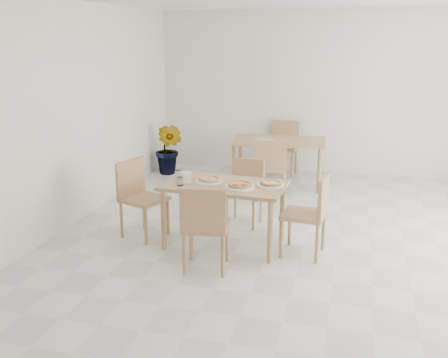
% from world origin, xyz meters
% --- Properties ---
extents(main_table, '(1.42, 0.86, 0.75)m').
position_xyz_m(main_table, '(-0.91, -0.23, 0.66)').
color(main_table, '#AB8058').
rests_on(main_table, ground).
extents(chair_south, '(0.52, 0.52, 0.93)m').
position_xyz_m(chair_south, '(-0.93, -0.96, 0.54)').
color(chair_south, tan).
rests_on(chair_south, ground).
extents(chair_north, '(0.45, 0.45, 0.84)m').
position_xyz_m(chair_north, '(-0.83, 0.59, 0.49)').
color(chair_north, tan).
rests_on(chair_north, ground).
extents(chair_west, '(0.59, 0.59, 0.93)m').
position_xyz_m(chair_west, '(-2.00, -0.15, 0.54)').
color(chair_west, tan).
rests_on(chair_west, ground).
extents(chair_east, '(0.50, 0.50, 0.92)m').
position_xyz_m(chair_east, '(0.09, -0.26, 0.54)').
color(chair_east, tan).
rests_on(chair_east, ground).
extents(plate_margherita, '(0.32, 0.32, 0.02)m').
position_xyz_m(plate_margherita, '(-1.10, -0.20, 0.76)').
color(plate_margherita, white).
rests_on(plate_margherita, main_table).
extents(plate_mushroom, '(0.31, 0.31, 0.02)m').
position_xyz_m(plate_mushroom, '(-0.39, -0.18, 0.76)').
color(plate_mushroom, white).
rests_on(plate_mushroom, main_table).
extents(plate_pepperoni, '(0.34, 0.34, 0.02)m').
position_xyz_m(plate_pepperoni, '(-0.71, -0.33, 0.76)').
color(plate_pepperoni, white).
rests_on(plate_pepperoni, main_table).
extents(pizza_margherita, '(0.32, 0.32, 0.03)m').
position_xyz_m(pizza_margherita, '(-1.10, -0.20, 0.78)').
color(pizza_margherita, tan).
rests_on(pizza_margherita, plate_margherita).
extents(pizza_mushroom, '(0.23, 0.23, 0.03)m').
position_xyz_m(pizza_mushroom, '(-0.39, -0.18, 0.78)').
color(pizza_mushroom, tan).
rests_on(pizza_mushroom, plate_mushroom).
extents(pizza_pepperoni, '(0.31, 0.31, 0.03)m').
position_xyz_m(pizza_pepperoni, '(-0.71, -0.33, 0.78)').
color(pizza_pepperoni, tan).
rests_on(pizza_pepperoni, plate_pepperoni).
extents(tumbler_a, '(0.07, 0.07, 0.10)m').
position_xyz_m(tumbler_a, '(-1.37, -0.42, 0.80)').
color(tumbler_a, white).
rests_on(tumbler_a, main_table).
extents(tumbler_b, '(0.08, 0.08, 0.10)m').
position_xyz_m(tumbler_b, '(-1.49, -0.16, 0.80)').
color(tumbler_b, white).
rests_on(tumbler_b, main_table).
extents(napkin_holder, '(0.14, 0.10, 0.14)m').
position_xyz_m(napkin_holder, '(-1.33, -0.34, 0.82)').
color(napkin_holder, silver).
rests_on(napkin_holder, main_table).
extents(fork_a, '(0.06, 0.17, 0.01)m').
position_xyz_m(fork_a, '(-1.33, -0.49, 0.75)').
color(fork_a, silver).
rests_on(fork_a, main_table).
extents(fork_b, '(0.07, 0.17, 0.01)m').
position_xyz_m(fork_b, '(-1.42, -0.05, 0.75)').
color(fork_b, silver).
rests_on(fork_b, main_table).
extents(second_table, '(1.54, 0.95, 0.75)m').
position_xyz_m(second_table, '(-0.71, 2.48, 0.67)').
color(second_table, tan).
rests_on(second_table, ground).
extents(chair_back_s, '(0.51, 0.51, 0.93)m').
position_xyz_m(chair_back_s, '(-0.68, 1.63, 0.54)').
color(chair_back_s, tan).
rests_on(chair_back_s, ground).
extents(chair_back_n, '(0.48, 0.48, 0.93)m').
position_xyz_m(chair_back_n, '(-0.71, 3.23, 0.54)').
color(chair_back_n, tan).
rests_on(chair_back_n, ground).
extents(plate_empty, '(0.28, 0.28, 0.02)m').
position_xyz_m(plate_empty, '(-0.90, 2.36, 0.76)').
color(plate_empty, white).
rests_on(plate_empty, second_table).
extents(potted_plant, '(0.60, 0.53, 0.91)m').
position_xyz_m(potted_plant, '(-2.65, 2.67, 0.45)').
color(potted_plant, '#216E2A').
rests_on(potted_plant, ground).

